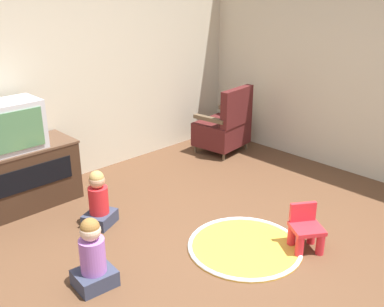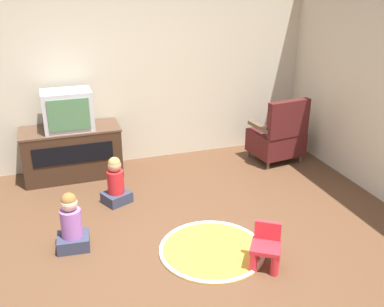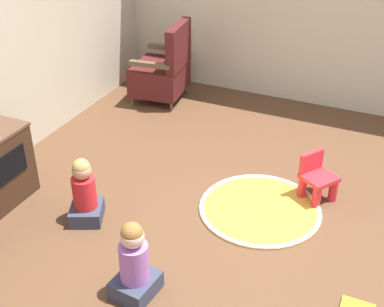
# 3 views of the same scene
# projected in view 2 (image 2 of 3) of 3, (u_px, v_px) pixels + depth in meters

# --- Properties ---
(ground_plane) EXTENTS (30.00, 30.00, 0.00)m
(ground_plane) POSITION_uv_depth(u_px,v_px,m) (173.00, 267.00, 3.98)
(ground_plane) COLOR brown
(wall_back) EXTENTS (5.71, 0.12, 2.68)m
(wall_back) POSITION_uv_depth(u_px,v_px,m) (104.00, 63.00, 5.65)
(wall_back) COLOR beige
(wall_back) RESTS_ON ground_plane
(tv_cabinet) EXTENTS (1.20, 0.52, 0.64)m
(tv_cabinet) POSITION_uv_depth(u_px,v_px,m) (72.00, 152.00, 5.60)
(tv_cabinet) COLOR #382316
(tv_cabinet) RESTS_ON ground_plane
(television) EXTENTS (0.58, 0.40, 0.48)m
(television) POSITION_uv_depth(u_px,v_px,m) (68.00, 110.00, 5.36)
(television) COLOR #B7B7BC
(television) RESTS_ON tv_cabinet
(black_armchair) EXTENTS (0.69, 0.63, 0.90)m
(black_armchair) POSITION_uv_depth(u_px,v_px,m) (278.00, 137.00, 6.04)
(black_armchair) COLOR brown
(black_armchair) RESTS_ON ground_plane
(yellow_kid_chair) EXTENTS (0.35, 0.35, 0.40)m
(yellow_kid_chair) POSITION_uv_depth(u_px,v_px,m) (266.00, 249.00, 3.93)
(yellow_kid_chair) COLOR red
(yellow_kid_chair) RESTS_ON ground_plane
(play_mat) EXTENTS (1.00, 1.00, 0.04)m
(play_mat) POSITION_uv_depth(u_px,v_px,m) (212.00, 249.00, 4.21)
(play_mat) COLOR gold
(play_mat) RESTS_ON ground_plane
(child_watching_left) EXTENTS (0.32, 0.28, 0.58)m
(child_watching_left) POSITION_uv_depth(u_px,v_px,m) (72.00, 225.00, 4.16)
(child_watching_left) COLOR #33384C
(child_watching_left) RESTS_ON ground_plane
(child_watching_center) EXTENTS (0.36, 0.34, 0.55)m
(child_watching_center) POSITION_uv_depth(u_px,v_px,m) (116.00, 183.00, 4.98)
(child_watching_center) COLOR #33384C
(child_watching_center) RESTS_ON ground_plane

